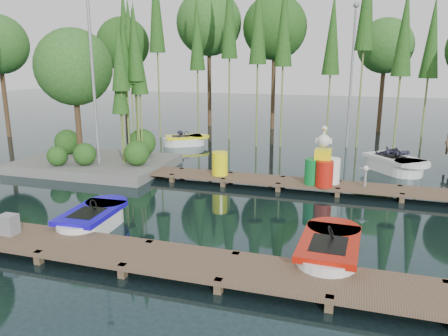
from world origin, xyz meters
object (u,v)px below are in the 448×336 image
(boat_blue, at_px, (93,220))
(drum_cluster, at_px, (323,168))
(boat_yellow_far, at_px, (185,141))
(utility_cabinet, at_px, (9,225))
(boat_red, at_px, (329,252))
(yellow_barrel, at_px, (220,163))
(island, at_px, (88,92))

(boat_blue, distance_m, drum_cluster, 7.78)
(boat_yellow_far, relative_size, utility_cabinet, 5.39)
(boat_red, xyz_separation_m, yellow_barrel, (-4.44, 5.66, 0.46))
(boat_yellow_far, distance_m, utility_cabinet, 13.38)
(boat_blue, relative_size, utility_cabinet, 5.30)
(boat_blue, distance_m, boat_red, 6.33)
(island, bearing_deg, boat_yellow_far, 70.51)
(island, distance_m, drum_cluster, 10.10)
(island, bearing_deg, boat_blue, -56.55)
(boat_blue, distance_m, yellow_barrel, 5.78)
(boat_red, relative_size, drum_cluster, 1.40)
(boat_blue, relative_size, yellow_barrel, 3.04)
(island, relative_size, drum_cluster, 3.31)
(island, bearing_deg, yellow_barrel, -7.50)
(island, relative_size, utility_cabinet, 13.45)
(yellow_barrel, bearing_deg, boat_red, -51.88)
(island, relative_size, yellow_barrel, 7.70)
(boat_yellow_far, xyz_separation_m, yellow_barrel, (4.04, -6.35, 0.48))
(boat_blue, height_order, yellow_barrel, yellow_barrel)
(boat_yellow_far, height_order, utility_cabinet, boat_yellow_far)
(boat_yellow_far, distance_m, drum_cluster, 10.19)
(boat_blue, xyz_separation_m, drum_cluster, (5.68, 5.28, 0.65))
(boat_red, height_order, drum_cluster, drum_cluster)
(boat_yellow_far, bearing_deg, island, -119.77)
(boat_yellow_far, bearing_deg, drum_cluster, -50.00)
(boat_red, bearing_deg, drum_cluster, 98.56)
(boat_red, relative_size, yellow_barrel, 3.26)
(utility_cabinet, xyz_separation_m, yellow_barrel, (3.23, 7.00, 0.19))
(island, distance_m, utility_cabinet, 8.68)
(boat_blue, height_order, utility_cabinet, boat_blue)
(island, xyz_separation_m, yellow_barrel, (6.01, -0.79, -2.45))
(boat_red, distance_m, drum_cluster, 5.58)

